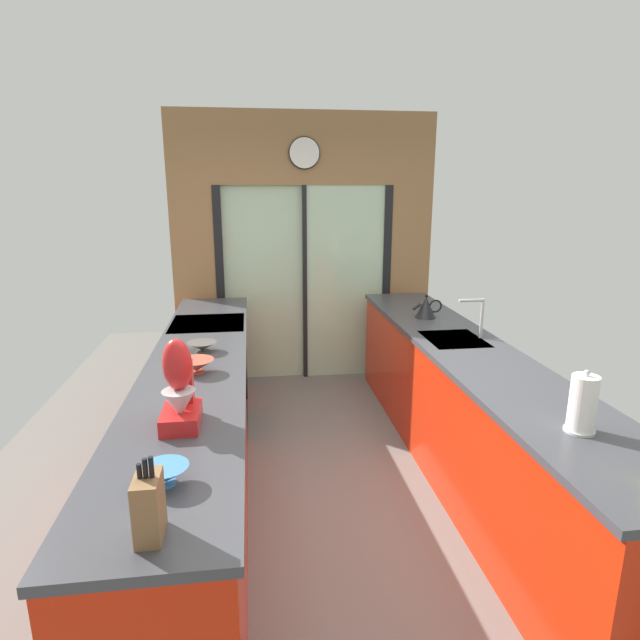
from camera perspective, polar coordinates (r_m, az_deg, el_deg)
The scene contains 13 objects.
ground_plane at distance 4.07m, azimuth 1.18°, elevation -15.00°, with size 5.04×7.60×0.02m, color slate.
back_wall_unit at distance 5.35m, azimuth -1.73°, elevation 9.45°, with size 2.64×0.12×2.70m.
left_counter_run at distance 3.41m, azimuth -13.16°, elevation -12.51°, with size 0.62×3.80×0.92m.
right_counter_run at distance 3.84m, azimuth 15.67°, elevation -9.58°, with size 0.62×3.80×0.92m.
sink_faucet at distance 3.91m, azimuth 16.91°, elevation 0.82°, with size 0.19×0.02×0.29m.
oven_range at distance 4.44m, azimuth -11.84°, elevation -6.10°, with size 0.60×0.60×0.92m.
mixing_bowl_near at distance 2.08m, azimuth -16.57°, elevation -15.87°, with size 0.18×0.18×0.07m.
mixing_bowl_mid at distance 3.17m, azimuth -13.39°, elevation -4.86°, with size 0.21×0.21×0.08m.
mixing_bowl_far at distance 3.56m, azimuth -12.77°, elevation -2.82°, with size 0.20×0.20×0.06m.
knife_block at distance 1.80m, azimuth -18.21°, elevation -18.80°, with size 0.08×0.14×0.28m.
stand_mixer at distance 2.47m, azimuth -15.09°, elevation -7.68°, with size 0.17×0.27×0.42m.
kettle at distance 4.44m, azimuth 11.52°, elevation 1.37°, with size 0.26×0.17×0.20m.
paper_towel_roll at distance 2.62m, azimuth 26.78°, elevation -8.23°, with size 0.14×0.14×0.29m.
Camera 1 is at (-0.55, -2.90, 1.99)m, focal length 29.27 mm.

